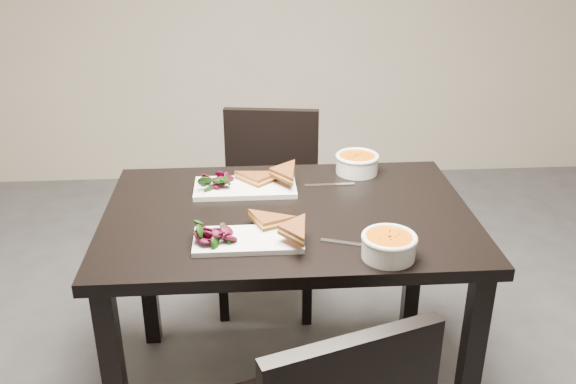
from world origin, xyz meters
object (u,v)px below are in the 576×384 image
object	(u,v)px
soup_bowl_near	(389,245)
plate_far	(245,187)
table	(288,238)
plate_near	(248,240)
chair_far	(270,196)
soup_bowl_far	(357,162)

from	to	relation	value
soup_bowl_near	plate_far	distance (m)	0.64
table	plate_near	bearing A→B (deg)	-123.79
chair_far	soup_bowl_near	xyz separation A→B (m)	(0.30, -1.00, 0.31)
soup_bowl_near	soup_bowl_far	xyz separation A→B (m)	(0.01, 0.62, 0.00)
soup_bowl_far	plate_near	bearing A→B (deg)	-129.03
table	soup_bowl_far	bearing A→B (deg)	48.00
soup_bowl_near	soup_bowl_far	size ratio (longest dim) A/B	0.98
plate_near	plate_far	size ratio (longest dim) A/B	0.91
table	soup_bowl_far	size ratio (longest dim) A/B	7.40
table	soup_bowl_near	size ratio (longest dim) A/B	7.56
plate_far	soup_bowl_far	xyz separation A→B (m)	(0.42, 0.13, 0.03)
table	chair_far	size ratio (longest dim) A/B	1.41
chair_far	plate_far	world-z (taller)	chair_far
plate_near	chair_far	bearing A→B (deg)	83.70
soup_bowl_far	plate_far	bearing A→B (deg)	-162.80
table	chair_far	bearing A→B (deg)	92.80
plate_near	soup_bowl_far	distance (m)	0.65
table	plate_far	world-z (taller)	plate_far
table	chair_far	xyz separation A→B (m)	(-0.03, 0.69, -0.17)
table	chair_far	distance (m)	0.71
table	plate_near	world-z (taller)	plate_near
table	plate_far	size ratio (longest dim) A/B	3.38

